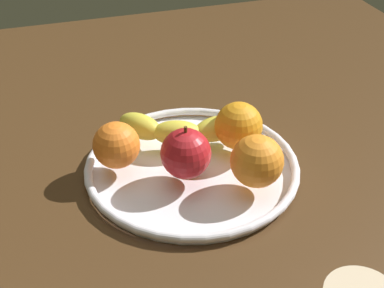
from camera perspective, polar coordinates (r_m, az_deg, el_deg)
name	(u,v)px	position (r cm, az deg, el deg)	size (l,w,h in cm)	color
ground_plane	(192,182)	(77.09, 0.00, -4.15)	(125.84, 125.84, 4.00)	#462D17
fruit_bowl	(192,166)	(75.29, 0.00, -2.43)	(30.61, 30.61, 1.80)	white
banana	(180,129)	(78.23, -1.27, 1.64)	(18.99, 10.55, 3.77)	yellow
apple	(186,153)	(70.40, -0.68, -1.03)	(6.92, 6.92, 7.72)	red
orange_center	(257,161)	(69.35, 7.06, -1.86)	(7.11, 7.11, 7.11)	orange
orange_back_left	(116,145)	(73.02, -8.20, -0.13)	(6.57, 6.57, 6.57)	orange
orange_back_right	(239,126)	(76.26, 5.08, 1.98)	(7.00, 7.00, 7.00)	orange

